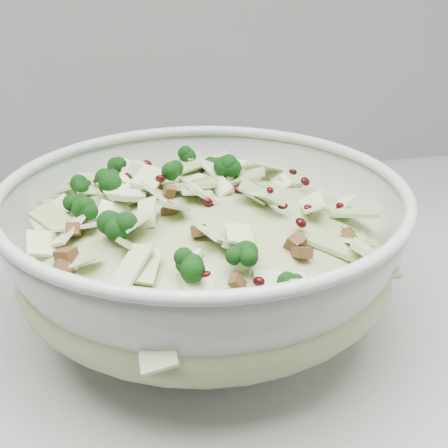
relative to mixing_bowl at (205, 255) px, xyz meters
name	(u,v)px	position (x,y,z in m)	size (l,w,h in m)	color
mixing_bowl	(205,255)	(0.00, 0.00, 0.00)	(0.42, 0.42, 0.14)	#B6C9B8
salad	(204,232)	(0.00, 0.00, 0.02)	(0.37, 0.37, 0.14)	#A5AE77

